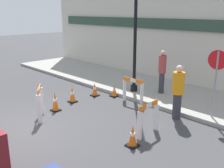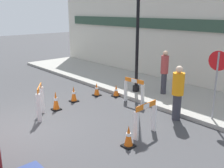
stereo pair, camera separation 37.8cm
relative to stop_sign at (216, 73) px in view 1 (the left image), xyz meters
The scene contains 14 objects.
ground_plane 6.28m from the stop_sign, 126.34° to the right, with size 60.00×60.00×0.00m, color #424244.
sidewalk_slab 4.10m from the stop_sign, 160.84° to the left, with size 18.00×3.30×0.14m.
storefront_facade 4.82m from the stop_sign, 140.46° to the left, with size 18.00×0.22×5.50m.
stop_sign is the anchor object (origin of this frame).
barricade_0 2.60m from the stop_sign, 110.10° to the right, with size 0.18×0.87×0.96m.
barricade_1 3.11m from the stop_sign, 169.20° to the right, with size 0.87×0.22×0.96m.
barricade_2 5.60m from the stop_sign, 136.08° to the right, with size 0.76×0.58×1.08m.
traffic_cone_0 3.38m from the stop_sign, 102.55° to the right, with size 0.30×0.30×0.59m.
traffic_cone_1 4.18m from the stop_sign, behind, with size 0.30×0.30×0.48m.
traffic_cone_2 5.20m from the stop_sign, 154.79° to the right, with size 0.30×0.30×0.61m.
traffic_cone_3 4.84m from the stop_sign, 167.28° to the right, with size 0.30×0.30×0.55m.
traffic_cone_4 5.40m from the stop_sign, 143.68° to the right, with size 0.30×0.30×0.69m.
person_worker 1.27m from the stop_sign, 143.97° to the right, with size 0.53×0.53×1.78m.
person_pedestrian 2.80m from the stop_sign, 160.88° to the left, with size 0.40×0.40×1.76m.
Camera 1 is at (6.95, -2.82, 3.42)m, focal length 42.00 mm.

